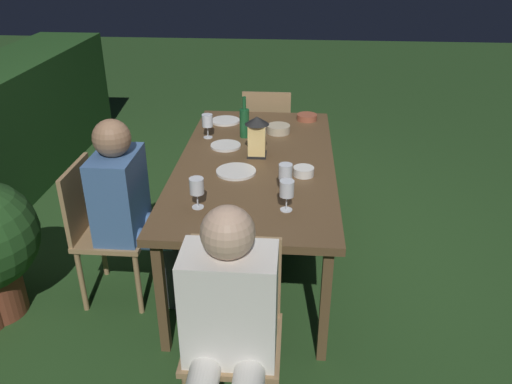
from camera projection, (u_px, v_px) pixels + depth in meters
The scene contains 19 objects.
ground_plane at pixel (256, 258), 3.60m from camera, with size 16.00×16.00×0.00m, color #26471E.
dining_table at pixel (256, 168), 3.28m from camera, with size 1.95×0.98×0.75m.
chair_head_far at pixel (267, 132), 4.46m from camera, with size 0.40×0.42×0.87m.
chair_head_near at pixel (235, 324), 2.29m from camera, with size 0.40×0.42×0.87m.
person_in_cream at pixel (228, 328), 2.05m from camera, with size 0.48×0.38×1.15m.
chair_side_right_a at pixel (102, 226), 3.05m from camera, with size 0.42×0.40×0.87m.
person_in_blue at pixel (131, 204), 2.96m from camera, with size 0.38×0.47×1.15m.
lantern_centerpiece at pixel (258, 134), 3.26m from camera, with size 0.15×0.15×0.27m.
green_bottle_on_table at pixel (244, 122), 3.58m from camera, with size 0.07×0.07×0.29m.
wine_glass_a at pixel (287, 190), 2.63m from camera, with size 0.08×0.08×0.17m.
wine_glass_b at pixel (207, 122), 3.56m from camera, with size 0.08×0.08×0.17m.
wine_glass_c at pixel (197, 187), 2.66m from camera, with size 0.08×0.08×0.17m.
wine_glass_d at pixel (285, 173), 2.81m from camera, with size 0.08×0.08×0.17m.
plate_a at pixel (225, 121), 3.91m from camera, with size 0.22×0.22×0.01m, color white.
plate_b at pixel (236, 171), 3.09m from camera, with size 0.24×0.24×0.01m, color silver.
plate_c at pixel (226, 146), 3.46m from camera, with size 0.20×0.20×0.01m, color silver.
bowl_olives at pixel (307, 117), 3.94m from camera, with size 0.15×0.15×0.04m.
bowl_bread at pixel (278, 129), 3.69m from camera, with size 0.17×0.17×0.06m.
bowl_salad at pixel (304, 171), 3.05m from camera, with size 0.12×0.12×0.05m.
Camera 1 is at (-2.98, -0.23, 2.06)m, focal length 36.04 mm.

